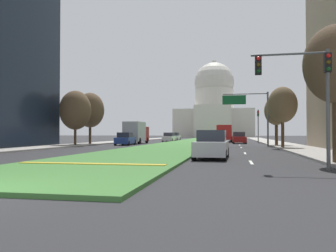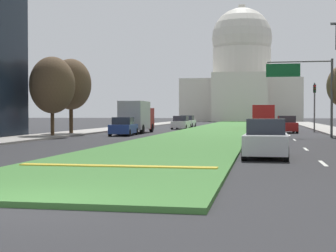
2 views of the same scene
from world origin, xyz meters
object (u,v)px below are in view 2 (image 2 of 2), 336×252
sedan_midblock (124,127)px  sedan_very_far (187,122)px  traffic_light_far_right (315,101)px  sedan_far_horizon (181,123)px  street_tree_left_mid (52,85)px  sedan_distant (287,125)px  capitol_building (242,76)px  sedan_lead_stopped (266,140)px  box_truck_delivery (136,117)px  overhead_guide_sign (307,82)px  city_bus (263,115)px  street_tree_left_far (71,84)px

sedan_midblock → sedan_very_far: (1.69, 28.66, 0.01)m
traffic_light_far_right → sedan_far_horizon: 17.67m
street_tree_left_mid → sedan_distant: 24.10m
capitol_building → traffic_light_far_right: (10.52, -75.08, -7.92)m
sedan_lead_stopped → box_truck_delivery: box_truck_delivery is taller
sedan_far_horizon → box_truck_delivery: 13.78m
traffic_light_far_right → sedan_midblock: bearing=-147.0°
overhead_guide_sign → street_tree_left_mid: (-21.02, -3.18, -0.27)m
traffic_light_far_right → city_bus: size_ratio=0.47×
sedan_lead_stopped → city_bus: city_bus is taller
capitol_building → street_tree_left_far: 86.71m
sedan_very_far → traffic_light_far_right: bearing=-47.0°
box_truck_delivery → sedan_very_far: bearing=85.0°
sedan_far_horizon → city_bus: city_bus is taller
capitol_building → box_truck_delivery: capitol_building is taller
city_bus → box_truck_delivery: bearing=-132.0°
sedan_lead_stopped → sedan_very_far: sedan_lead_stopped is taller
capitol_building → box_truck_delivery: (-7.46, -80.49, -9.56)m
street_tree_left_far → overhead_guide_sign: bearing=-4.4°
traffic_light_far_right → overhead_guide_sign: (-1.81, -12.10, 1.33)m
sedan_midblock → sedan_distant: size_ratio=1.02×
sedan_midblock → box_truck_delivery: (-0.30, 6.08, 0.90)m
street_tree_left_mid → street_tree_left_far: bearing=92.2°
sedan_very_far → overhead_guide_sign: bearing=-64.1°
sedan_very_far → box_truck_delivery: box_truck_delivery is taller
sedan_far_horizon → sedan_very_far: (-0.50, 9.05, 0.00)m
capitol_building → sedan_far_horizon: (-4.97, -66.96, -10.45)m
sedan_midblock → sedan_very_far: size_ratio=1.06×
sedan_lead_stopped → sedan_very_far: size_ratio=1.04×
street_tree_left_far → sedan_midblock: size_ratio=1.58×
street_tree_left_mid → sedan_lead_stopped: bearing=-44.3°
sedan_distant → box_truck_delivery: size_ratio=0.69×
street_tree_left_far → sedan_midblock: (5.34, -1.01, -3.92)m
sedan_midblock → box_truck_delivery: 6.15m
sedan_lead_stopped → traffic_light_far_right: bearing=80.8°
street_tree_left_mid → sedan_very_far: 33.36m
city_bus → sedan_distant: bearing=-77.9°
sedan_lead_stopped → box_truck_delivery: size_ratio=0.69×
box_truck_delivery → street_tree_left_mid: bearing=-116.2°
street_tree_left_mid → sedan_far_horizon: size_ratio=1.44×
capitol_building → traffic_light_far_right: bearing=-82.0°
street_tree_left_mid → capitol_building: bearing=82.2°
traffic_light_far_right → sedan_midblock: 21.23m
traffic_light_far_right → sedan_far_horizon: bearing=152.3°
sedan_lead_stopped → sedan_far_horizon: sedan_lead_stopped is taller
sedan_midblock → sedan_lead_stopped: bearing=-59.3°
traffic_light_far_right → city_bus: 10.31m
street_tree_left_mid → sedan_very_far: (6.84, 32.45, -3.58)m
sedan_distant → city_bus: 11.15m
capitol_building → street_tree_left_mid: bearing=-97.8°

